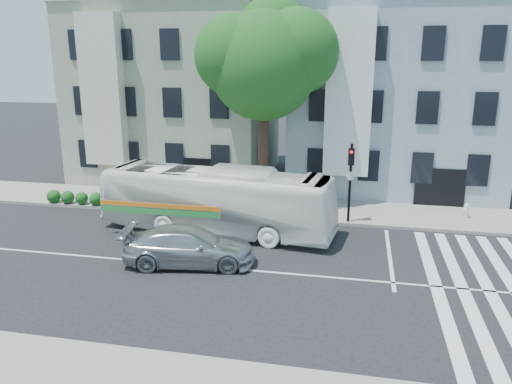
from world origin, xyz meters
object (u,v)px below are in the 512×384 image
(traffic_signal, at_px, (350,174))
(sedan, at_px, (189,246))
(bus, at_px, (216,200))
(fire_hydrant, at_px, (466,210))

(traffic_signal, bearing_deg, sedan, -146.75)
(sedan, bearing_deg, bus, -10.04)
(traffic_signal, xyz_separation_m, fire_hydrant, (5.77, 1.88, -2.05))
(traffic_signal, bearing_deg, fire_hydrant, 6.47)
(sedan, bearing_deg, fire_hydrant, -65.69)
(fire_hydrant, bearing_deg, sedan, -146.21)
(sedan, relative_size, fire_hydrant, 6.86)
(traffic_signal, height_order, fire_hydrant, traffic_signal)
(fire_hydrant, bearing_deg, traffic_signal, -161.93)
(bus, distance_m, sedan, 3.92)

